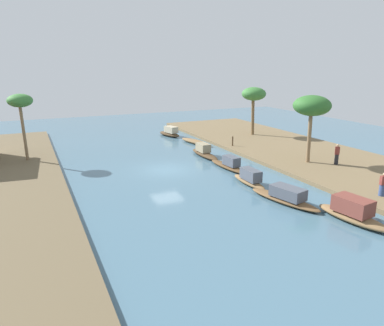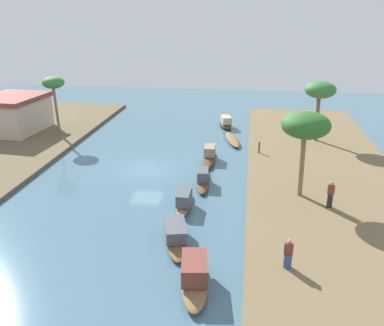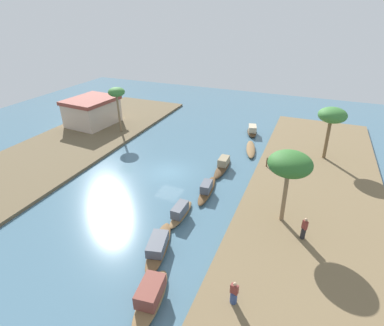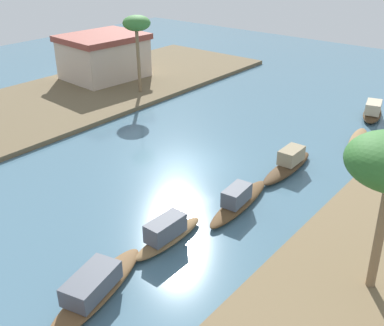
% 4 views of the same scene
% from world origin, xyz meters
% --- Properties ---
extents(river_water, '(70.92, 70.92, 0.00)m').
position_xyz_m(river_water, '(0.00, 0.00, 0.00)').
color(river_water, '#476B7F').
rests_on(river_water, ground).
extents(riverbank_left, '(43.08, 11.61, 0.31)m').
position_xyz_m(riverbank_left, '(0.00, -13.92, 0.16)').
color(riverbank_left, brown).
rests_on(riverbank_left, ground).
extents(riverbank_right, '(43.08, 11.61, 0.31)m').
position_xyz_m(riverbank_right, '(0.00, 13.92, 0.16)').
color(riverbank_right, brown).
rests_on(riverbank_right, ground).
extents(sampan_downstream_large, '(5.40, 2.41, 1.08)m').
position_xyz_m(sampan_downstream_large, '(-10.13, -4.26, 0.41)').
color(sampan_downstream_large, brown).
rests_on(sampan_downstream_large, river_water).
extents(sampan_foreground, '(4.84, 1.08, 1.23)m').
position_xyz_m(sampan_foreground, '(2.75, -4.88, 0.43)').
color(sampan_foreground, '#47331E').
rests_on(sampan_foreground, river_water).
extents(sampan_with_tall_canopy, '(3.90, 2.07, 1.24)m').
position_xyz_m(sampan_with_tall_canopy, '(13.53, -5.56, 0.47)').
color(sampan_with_tall_canopy, '#47331E').
rests_on(sampan_with_tall_canopy, river_water).
extents(sampan_with_red_awning, '(4.56, 1.83, 1.39)m').
position_xyz_m(sampan_with_red_awning, '(-13.97, -5.85, 0.55)').
color(sampan_with_red_awning, brown).
rests_on(sampan_with_red_awning, river_water).
extents(sampan_midstream, '(3.84, 0.88, 1.21)m').
position_xyz_m(sampan_midstream, '(-6.19, -4.15, 0.48)').
color(sampan_midstream, brown).
rests_on(sampan_midstream, river_water).
extents(sampan_open_hull, '(5.12, 1.44, 1.16)m').
position_xyz_m(sampan_open_hull, '(-2.04, -4.87, 0.39)').
color(sampan_open_hull, brown).
rests_on(sampan_open_hull, river_water).
extents(sampan_near_left_bank, '(4.96, 2.13, 0.46)m').
position_xyz_m(sampan_near_left_bank, '(8.29, -6.57, 0.23)').
color(sampan_near_left_bank, brown).
rests_on(sampan_near_left_bank, river_water).
extents(person_on_near_bank, '(0.47, 0.47, 1.54)m').
position_xyz_m(person_on_near_bank, '(-12.36, -10.20, 0.95)').
color(person_on_near_bank, '#33477A').
rests_on(person_on_near_bank, riverbank_left).
extents(person_by_mooring, '(0.47, 0.47, 1.75)m').
position_xyz_m(person_by_mooring, '(-5.40, -13.34, 1.08)').
color(person_by_mooring, '#232328').
rests_on(person_by_mooring, riverbank_left).
extents(mooring_post, '(0.14, 0.14, 0.99)m').
position_xyz_m(mooring_post, '(4.52, -9.04, 0.81)').
color(mooring_post, '#4C3823').
rests_on(mooring_post, riverbank_left).
extents(palm_tree_left_near, '(3.13, 3.13, 5.75)m').
position_xyz_m(palm_tree_left_near, '(-3.81, -11.62, 5.13)').
color(palm_tree_left_near, '#7F6647').
rests_on(palm_tree_left_near, riverbank_left).
extents(palm_tree_left_far, '(2.85, 2.85, 5.64)m').
position_xyz_m(palm_tree_left_far, '(8.96, -14.40, 5.05)').
color(palm_tree_left_far, brown).
rests_on(palm_tree_left_far, riverbank_left).
extents(palm_tree_right_tall, '(2.08, 2.08, 5.81)m').
position_xyz_m(palm_tree_right_tall, '(7.05, 10.56, 5.37)').
color(palm_tree_right_tall, '#7F6647').
rests_on(palm_tree_right_tall, riverbank_right).
extents(riverside_building, '(6.98, 5.95, 3.63)m').
position_xyz_m(riverside_building, '(7.98, 15.69, 2.16)').
color(riverside_building, '#C6B29E').
rests_on(riverside_building, riverbank_right).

